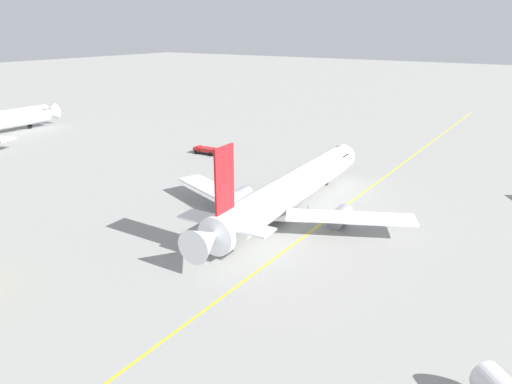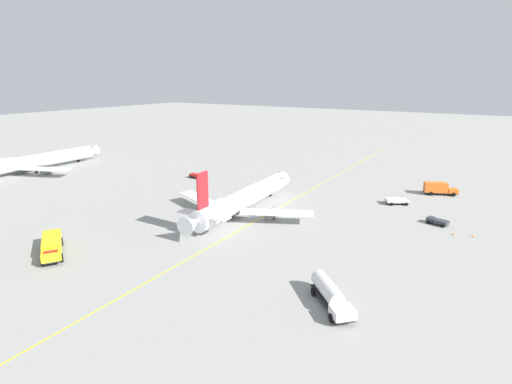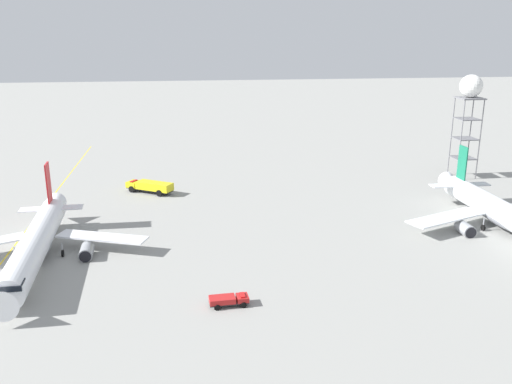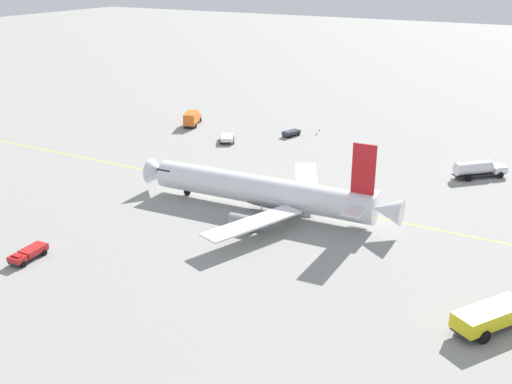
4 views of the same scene
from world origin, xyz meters
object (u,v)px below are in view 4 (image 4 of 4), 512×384
object	(u,v)px
airliner_main	(265,192)
ops_pickup_truck	(28,253)
catering_truck_truck	(192,118)
fire_tender_truck	(498,314)
baggage_truck_truck	(291,133)
fuel_tanker_truck	(478,169)
safety_cone_near	(316,134)
safety_cone_mid	(319,130)
pushback_tug_truck	(227,138)

from	to	relation	value
airliner_main	ops_pickup_truck	world-z (taller)	airliner_main
catering_truck_truck	fire_tender_truck	distance (m)	86.84
baggage_truck_truck	ops_pickup_truck	bearing A→B (deg)	12.57
ops_pickup_truck	fuel_tanker_truck	size ratio (longest dim) A/B	0.62
airliner_main	safety_cone_near	size ratio (longest dim) A/B	73.02
baggage_truck_truck	fuel_tanker_truck	size ratio (longest dim) A/B	0.53
ops_pickup_truck	safety_cone_mid	bearing A→B (deg)	170.68
fuel_tanker_truck	fire_tender_truck	distance (m)	46.06
airliner_main	safety_cone_mid	world-z (taller)	airliner_main
fuel_tanker_truck	catering_truck_truck	world-z (taller)	catering_truck_truck
fuel_tanker_truck	pushback_tug_truck	bearing A→B (deg)	138.40
pushback_tug_truck	safety_cone_mid	size ratio (longest dim) A/B	10.18
pushback_tug_truck	safety_cone_mid	bearing A→B (deg)	-68.91
airliner_main	safety_cone_near	world-z (taller)	airliner_main
airliner_main	fire_tender_truck	size ratio (longest dim) A/B	3.81
baggage_truck_truck	pushback_tug_truck	xyz separation A→B (m)	(-9.41, -10.02, 0.10)
baggage_truck_truck	safety_cone_mid	size ratio (longest dim) A/B	7.90
pushback_tug_truck	ops_pickup_truck	bearing A→B (deg)	154.60
airliner_main	baggage_truck_truck	size ratio (longest dim) A/B	9.24
fuel_tanker_truck	pushback_tug_truck	size ratio (longest dim) A/B	1.47
catering_truck_truck	safety_cone_mid	distance (m)	28.07
pushback_tug_truck	fire_tender_truck	world-z (taller)	fire_tender_truck
fuel_tanker_truck	catering_truck_truck	size ratio (longest dim) A/B	1.00
catering_truck_truck	safety_cone_mid	bearing A→B (deg)	-92.82
baggage_truck_truck	ops_pickup_truck	world-z (taller)	ops_pickup_truck
catering_truck_truck	safety_cone_mid	size ratio (longest dim) A/B	14.99
catering_truck_truck	safety_cone_near	xyz separation A→B (m)	(27.07, 6.42, -1.38)
fire_tender_truck	safety_cone_near	world-z (taller)	fire_tender_truck
baggage_truck_truck	pushback_tug_truck	world-z (taller)	pushback_tug_truck
airliner_main	safety_cone_near	bearing A→B (deg)	-79.58
fire_tender_truck	safety_cone_near	bearing A→B (deg)	70.73
airliner_main	ops_pickup_truck	xyz separation A→B (m)	(-17.69, -27.79, -1.97)
fuel_tanker_truck	baggage_truck_truck	bearing A→B (deg)	124.36
safety_cone_near	safety_cone_mid	bearing A→B (deg)	102.84
airliner_main	baggage_truck_truck	xyz separation A→B (m)	(-13.95, 37.29, -2.06)
fuel_tanker_truck	safety_cone_near	world-z (taller)	fuel_tanker_truck
fire_tender_truck	safety_cone_near	xyz separation A→B (m)	(-44.25, 55.97, -1.26)
catering_truck_truck	safety_cone_near	distance (m)	27.85
baggage_truck_truck	catering_truck_truck	distance (m)	23.09
ops_pickup_truck	baggage_truck_truck	bearing A→B (deg)	173.12
baggage_truck_truck	fuel_tanker_truck	bearing A→B (deg)	94.80
ops_pickup_truck	fuel_tanker_truck	world-z (taller)	fuel_tanker_truck
ops_pickup_truck	safety_cone_mid	size ratio (longest dim) A/B	9.31
ops_pickup_truck	fuel_tanker_truck	distance (m)	71.40
airliner_main	pushback_tug_truck	size ratio (longest dim) A/B	7.17
ops_pickup_truck	pushback_tug_truck	xyz separation A→B (m)	(-5.67, 55.05, 0.00)
fire_tender_truck	fuel_tanker_truck	bearing A→B (deg)	44.85
baggage_truck_truck	ops_pickup_truck	size ratio (longest dim) A/B	0.85
fuel_tanker_truck	safety_cone_near	xyz separation A→B (m)	(-34.32, 11.00, -1.29)
safety_cone_near	safety_cone_mid	size ratio (longest dim) A/B	1.00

